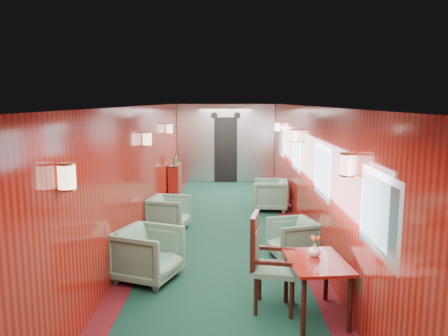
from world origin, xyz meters
name	(u,v)px	position (x,y,z in m)	size (l,w,h in m)	color
room	(223,151)	(0.00, 0.00, 1.63)	(12.00, 12.10, 2.40)	#0D2F21
bulkhead	(226,144)	(0.00, 5.91, 1.18)	(2.98, 0.17, 2.39)	silver
windows_right	(307,160)	(1.49, 0.25, 1.45)	(0.02, 8.60, 0.80)	silver
wall_sconces	(224,139)	(0.00, 0.57, 1.79)	(2.97, 7.97, 0.25)	beige
dining_table	(316,269)	(1.11, -2.66, 0.57)	(0.73, 0.97, 0.68)	maroon
side_chair	(266,258)	(0.54, -2.46, 0.63)	(0.60, 0.63, 1.17)	#214E3D
credenza	(175,179)	(-1.34, 4.02, 0.42)	(0.29, 0.92, 1.10)	maroon
flower_vase	(315,250)	(1.11, -2.53, 0.76)	(0.15, 0.15, 0.16)	silver
armchair_left_near	(148,254)	(-1.03, -1.62, 0.37)	(0.79, 0.81, 0.74)	#214E3D
armchair_left_far	(169,213)	(-1.06, 0.79, 0.33)	(0.71, 0.73, 0.66)	#214E3D
armchair_right_near	(292,239)	(1.11, -0.73, 0.32)	(0.67, 0.69, 0.63)	#214E3D
armchair_right_far	(270,195)	(1.05, 2.38, 0.35)	(0.75, 0.77, 0.70)	#214E3D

